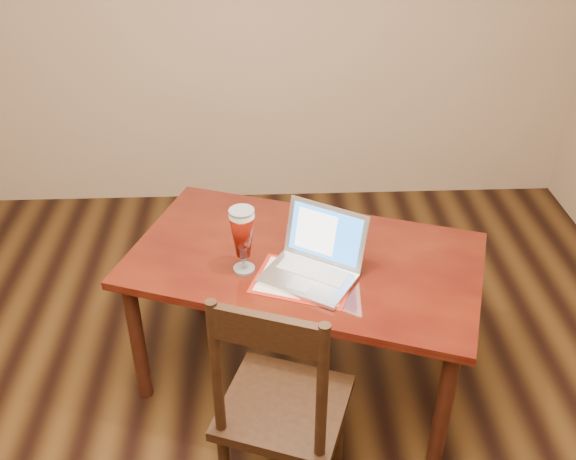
{
  "coord_description": "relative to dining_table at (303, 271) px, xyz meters",
  "views": [
    {
      "loc": [
        0.15,
        -1.54,
        2.33
      ],
      "look_at": [
        0.25,
        0.61,
        0.92
      ],
      "focal_mm": 40.0,
      "sensor_mm": 36.0,
      "label": 1
    }
  ],
  "objects": [
    {
      "name": "dining_table",
      "position": [
        0.0,
        0.0,
        0.0
      ],
      "size": [
        1.7,
        1.3,
        1.0
      ],
      "rotation": [
        0.0,
        0.0,
        -0.34
      ],
      "color": "#52180B",
      "rests_on": "ground"
    },
    {
      "name": "room_shell",
      "position": [
        -0.31,
        -0.72,
        1.13
      ],
      "size": [
        4.51,
        5.01,
        2.71
      ],
      "color": "tan",
      "rests_on": "ground"
    },
    {
      "name": "dining_chair",
      "position": [
        -0.12,
        -0.65,
        -0.14
      ],
      "size": [
        0.57,
        0.56,
        1.06
      ],
      "rotation": [
        0.0,
        0.0,
        -0.34
      ],
      "color": "black",
      "rests_on": "ground"
    }
  ]
}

